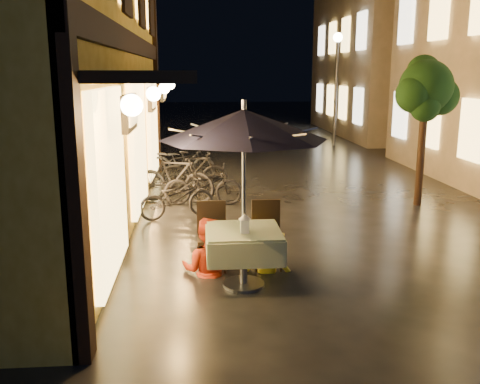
{
  "coord_description": "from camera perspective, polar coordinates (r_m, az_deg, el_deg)",
  "views": [
    {
      "loc": [
        -2.31,
        -6.32,
        2.8
      ],
      "look_at": [
        -1.72,
        0.96,
        1.15
      ],
      "focal_mm": 40.0,
      "sensor_mm": 36.0,
      "label": 1
    }
  ],
  "objects": [
    {
      "name": "streetlamp_far",
      "position": [
        21.0,
        10.27,
        12.84
      ],
      "size": [
        0.36,
        0.36,
        4.23
      ],
      "color": "#59595E",
      "rests_on": "ground"
    },
    {
      "name": "ground",
      "position": [
        7.29,
        14.49,
        -10.29
      ],
      "size": [
        90.0,
        90.0,
        0.0
      ],
      "primitive_type": "plane",
      "color": "black",
      "rests_on": "ground"
    },
    {
      "name": "west_building",
      "position": [
        10.91,
        -23.87,
        16.47
      ],
      "size": [
        5.9,
        11.4,
        7.4
      ],
      "color": "gold",
      "rests_on": "ground"
    },
    {
      "name": "bicycle_1",
      "position": [
        11.66,
        -6.96,
        1.48
      ],
      "size": [
        1.88,
        1.11,
        1.09
      ],
      "primitive_type": "imported",
      "rotation": [
        0.0,
        0.0,
        1.21
      ],
      "color": "black",
      "rests_on": "ground"
    },
    {
      "name": "bicycle_4",
      "position": [
        14.28,
        -6.22,
        3.24
      ],
      "size": [
        1.86,
        0.94,
        0.94
      ],
      "primitive_type": "imported",
      "rotation": [
        0.0,
        0.0,
        1.38
      ],
      "color": "black",
      "rests_on": "ground"
    },
    {
      "name": "street_tree",
      "position": [
        11.83,
        19.25,
        10.19
      ],
      "size": [
        1.43,
        1.2,
        3.15
      ],
      "color": "black",
      "rests_on": "ground"
    },
    {
      "name": "cafe_chair_right",
      "position": [
        7.82,
        2.85,
        -4.11
      ],
      "size": [
        0.42,
        0.42,
        0.97
      ],
      "color": "black",
      "rests_on": "ground"
    },
    {
      "name": "bicycle_0",
      "position": [
        10.46,
        -6.75,
        -0.64
      ],
      "size": [
        1.6,
        1.07,
        0.8
      ],
      "primitive_type": "imported",
      "rotation": [
        0.0,
        0.0,
        1.96
      ],
      "color": "black",
      "rests_on": "ground"
    },
    {
      "name": "bicycle_3",
      "position": [
        12.86,
        -4.9,
        2.27
      ],
      "size": [
        1.61,
        0.51,
        0.96
      ],
      "primitive_type": "imported",
      "rotation": [
        0.0,
        0.0,
        1.53
      ],
      "color": "black",
      "rests_on": "ground"
    },
    {
      "name": "cafe_table",
      "position": [
        7.06,
        0.4,
        -5.53
      ],
      "size": [
        0.99,
        0.99,
        0.78
      ],
      "color": "#59595E",
      "rests_on": "ground"
    },
    {
      "name": "person_orange",
      "position": [
        7.51,
        -3.58,
        -2.91
      ],
      "size": [
        0.87,
        0.75,
        1.56
      ],
      "primitive_type": "imported",
      "rotation": [
        0.0,
        0.0,
        2.91
      ],
      "color": "red",
      "rests_on": "ground"
    },
    {
      "name": "table_lantern",
      "position": [
        6.83,
        0.5,
        -3.26
      ],
      "size": [
        0.16,
        0.16,
        0.25
      ],
      "color": "white",
      "rests_on": "cafe_table"
    },
    {
      "name": "patio_umbrella",
      "position": [
        6.74,
        0.42,
        7.17
      ],
      "size": [
        2.15,
        2.15,
        2.46
      ],
      "color": "#59595E",
      "rests_on": "ground"
    },
    {
      "name": "person_yellow",
      "position": [
        7.59,
        2.91,
        -3.51
      ],
      "size": [
        0.92,
        0.58,
        1.36
      ],
      "primitive_type": "imported",
      "rotation": [
        0.0,
        0.0,
        3.05
      ],
      "color": "yellow",
      "rests_on": "ground"
    },
    {
      "name": "east_building_far",
      "position": [
        26.24,
        17.86,
        14.0
      ],
      "size": [
        7.3,
        10.3,
        7.3
      ],
      "color": "#BFA992",
      "rests_on": "ground"
    },
    {
      "name": "cafe_chair_left",
      "position": [
        7.76,
        -3.04,
        -4.24
      ],
      "size": [
        0.42,
        0.42,
        0.97
      ],
      "color": "black",
      "rests_on": "ground"
    },
    {
      "name": "bicycle_2",
      "position": [
        11.43,
        -3.97,
        0.76
      ],
      "size": [
        1.71,
        0.71,
        0.88
      ],
      "primitive_type": "imported",
      "rotation": [
        0.0,
        0.0,
        1.49
      ],
      "color": "black",
      "rests_on": "ground"
    }
  ]
}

